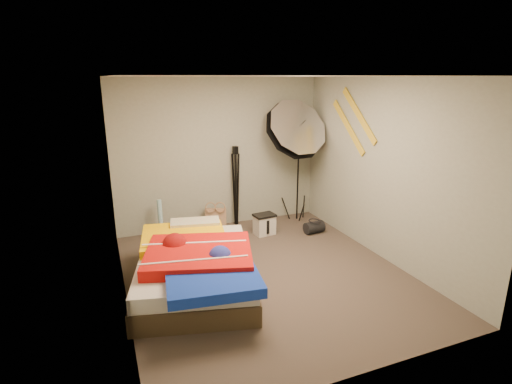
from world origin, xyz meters
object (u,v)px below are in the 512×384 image
camera_case (264,225)px  photo_umbrella (294,131)px  tote_bag (216,219)px  wrapping_roll (161,220)px  bed (196,266)px  camera_tripod (236,181)px  duffel_bag (314,227)px

camera_case → photo_umbrella: 1.64m
tote_bag → camera_case: size_ratio=1.13×
wrapping_roll → camera_case: bearing=-15.1°
bed → camera_tripod: size_ratio=1.65×
wrapping_roll → camera_case: size_ratio=2.02×
wrapping_roll → bed: wrapping_roll is taller
tote_bag → camera_tripod: 0.73m
duffel_bag → photo_umbrella: photo_umbrella is taller
bed → camera_tripod: bearing=58.0°
duffel_bag → bed: size_ratio=0.14×
duffel_bag → wrapping_roll: bearing=158.0°
camera_case → duffel_bag: (0.78, -0.26, -0.06)m
tote_bag → photo_umbrella: 1.98m
tote_bag → duffel_bag: 1.66m
duffel_bag → camera_tripod: bearing=135.7°
wrapping_roll → camera_case: (1.60, -0.43, -0.16)m
duffel_bag → photo_umbrella: bearing=95.5°
camera_case → camera_tripod: camera_tripod is taller
tote_bag → camera_case: bearing=-20.4°
wrapping_roll → duffel_bag: 2.49m
duffel_bag → photo_umbrella: 1.64m
tote_bag → wrapping_roll: 0.95m
wrapping_roll → duffel_bag: (2.39, -0.69, -0.22)m
duffel_bag → bed: 2.45m
camera_case → bed: bearing=-145.2°
tote_bag → wrapping_roll: (-0.93, -0.10, 0.14)m
tote_bag → camera_tripod: (0.39, 0.06, 0.62)m
photo_umbrella → bed: bearing=-142.9°
tote_bag → camera_case: 0.86m
tote_bag → photo_umbrella: photo_umbrella is taller
tote_bag → bed: bed is taller
tote_bag → duffel_bag: (1.45, -0.79, -0.08)m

